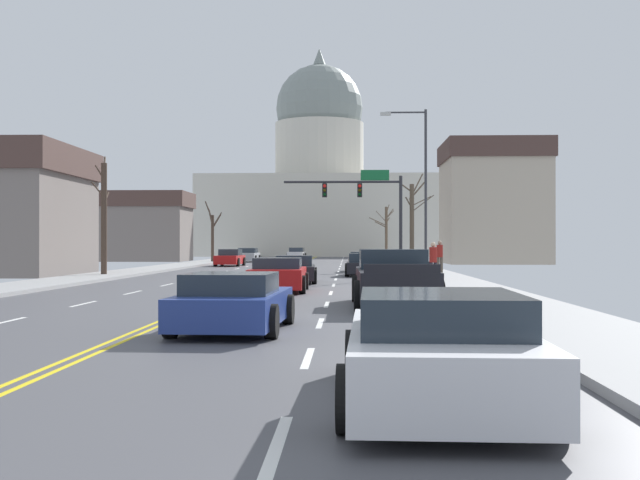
{
  "coord_description": "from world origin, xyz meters",
  "views": [
    {
      "loc": [
        4.12,
        -36.11,
        1.75
      ],
      "look_at": [
        1.83,
        27.1,
        2.0
      ],
      "focal_mm": 44.28,
      "sensor_mm": 36.0,
      "label": 1
    }
  ],
  "objects_px": {
    "sedan_near_05": "(233,303)",
    "pedestrian_00": "(440,255)",
    "sedan_near_06": "(437,350)",
    "sedan_near_03": "(278,275)",
    "sedan_near_01": "(364,265)",
    "sedan_oncoming_00": "(230,258)",
    "sedan_oncoming_02": "(297,254)",
    "bicycle_parked": "(430,268)",
    "pickup_truck_near_04": "(394,280)",
    "sedan_near_00": "(364,262)",
    "pedestrian_01": "(433,259)",
    "sedan_near_02": "(295,270)",
    "sedan_oncoming_01": "(248,255)",
    "street_lamp_right": "(420,177)",
    "signal_gantry": "(367,198)"
  },
  "relations": [
    {
      "from": "sedan_near_05",
      "to": "sedan_near_02",
      "type": "bearing_deg",
      "value": 90.28
    },
    {
      "from": "signal_gantry",
      "to": "pedestrian_01",
      "type": "height_order",
      "value": "signal_gantry"
    },
    {
      "from": "pickup_truck_near_04",
      "to": "sedan_near_01",
      "type": "bearing_deg",
      "value": 91.2
    },
    {
      "from": "sedan_near_06",
      "to": "sedan_oncoming_00",
      "type": "bearing_deg",
      "value": 101.03
    },
    {
      "from": "sedan_near_05",
      "to": "sedan_oncoming_01",
      "type": "height_order",
      "value": "sedan_oncoming_01"
    },
    {
      "from": "sedan_near_02",
      "to": "bicycle_parked",
      "type": "height_order",
      "value": "sedan_near_02"
    },
    {
      "from": "pickup_truck_near_04",
      "to": "sedan_oncoming_01",
      "type": "distance_m",
      "value": 52.38
    },
    {
      "from": "street_lamp_right",
      "to": "sedan_oncoming_01",
      "type": "relative_size",
      "value": 1.89
    },
    {
      "from": "sedan_oncoming_02",
      "to": "bicycle_parked",
      "type": "height_order",
      "value": "sedan_oncoming_02"
    },
    {
      "from": "pickup_truck_near_04",
      "to": "sedan_oncoming_02",
      "type": "xyz_separation_m",
      "value": [
        -7.0,
        64.77,
        -0.13
      ]
    },
    {
      "from": "sedan_near_06",
      "to": "sedan_near_01",
      "type": "bearing_deg",
      "value": 90.2
    },
    {
      "from": "sedan_oncoming_01",
      "to": "pedestrian_00",
      "type": "height_order",
      "value": "pedestrian_00"
    },
    {
      "from": "pickup_truck_near_04",
      "to": "sedan_oncoming_01",
      "type": "relative_size",
      "value": 1.21
    },
    {
      "from": "sedan_near_00",
      "to": "pedestrian_01",
      "type": "height_order",
      "value": "pedestrian_01"
    },
    {
      "from": "pickup_truck_near_04",
      "to": "sedan_near_06",
      "type": "xyz_separation_m",
      "value": [
        -0.31,
        -13.4,
        -0.13
      ]
    },
    {
      "from": "sedan_oncoming_00",
      "to": "bicycle_parked",
      "type": "xyz_separation_m",
      "value": [
        13.17,
        -20.56,
        -0.11
      ]
    },
    {
      "from": "pedestrian_01",
      "to": "sedan_near_00",
      "type": "bearing_deg",
      "value": 102.05
    },
    {
      "from": "sedan_near_01",
      "to": "sedan_oncoming_00",
      "type": "distance_m",
      "value": 20.42
    },
    {
      "from": "sedan_oncoming_02",
      "to": "pedestrian_01",
      "type": "relative_size",
      "value": 2.77
    },
    {
      "from": "sedan_near_05",
      "to": "bicycle_parked",
      "type": "distance_m",
      "value": 24.75
    },
    {
      "from": "sedan_near_02",
      "to": "sedan_near_05",
      "type": "relative_size",
      "value": 1.06
    },
    {
      "from": "sedan_near_01",
      "to": "pickup_truck_near_04",
      "type": "bearing_deg",
      "value": -88.8
    },
    {
      "from": "sedan_near_02",
      "to": "sedan_near_00",
      "type": "bearing_deg",
      "value": 76.36
    },
    {
      "from": "sedan_oncoming_00",
      "to": "pedestrian_01",
      "type": "distance_m",
      "value": 27.92
    },
    {
      "from": "sedan_near_05",
      "to": "pedestrian_00",
      "type": "xyz_separation_m",
      "value": [
        7.3,
        27.78,
        0.56
      ]
    },
    {
      "from": "sedan_near_03",
      "to": "bicycle_parked",
      "type": "height_order",
      "value": "sedan_near_03"
    },
    {
      "from": "sedan_near_06",
      "to": "sedan_near_03",
      "type": "bearing_deg",
      "value": 100.02
    },
    {
      "from": "sedan_near_06",
      "to": "sedan_oncoming_01",
      "type": "xyz_separation_m",
      "value": [
        -10.35,
        64.68,
        0.02
      ]
    },
    {
      "from": "sedan_near_05",
      "to": "bicycle_parked",
      "type": "height_order",
      "value": "sedan_near_05"
    },
    {
      "from": "sedan_near_00",
      "to": "pedestrian_01",
      "type": "distance_m",
      "value": 13.6
    },
    {
      "from": "sedan_oncoming_01",
      "to": "sedan_near_05",
      "type": "bearing_deg",
      "value": -82.98
    },
    {
      "from": "sedan_oncoming_02",
      "to": "pedestrian_01",
      "type": "bearing_deg",
      "value": -79.52
    },
    {
      "from": "sedan_near_05",
      "to": "bicycle_parked",
      "type": "relative_size",
      "value": 2.47
    },
    {
      "from": "sedan_near_03",
      "to": "sedan_near_05",
      "type": "relative_size",
      "value": 0.98
    },
    {
      "from": "sedan_near_01",
      "to": "sedan_oncoming_00",
      "type": "xyz_separation_m",
      "value": [
        -9.93,
        17.84,
        0.04
      ]
    },
    {
      "from": "sedan_near_03",
      "to": "sedan_oncoming_01",
      "type": "bearing_deg",
      "value": 98.68
    },
    {
      "from": "sedan_near_02",
      "to": "sedan_oncoming_02",
      "type": "distance_m",
      "value": 51.95
    },
    {
      "from": "sedan_oncoming_02",
      "to": "pedestrian_00",
      "type": "relative_size",
      "value": 2.63
    },
    {
      "from": "sedan_near_02",
      "to": "pickup_truck_near_04",
      "type": "relative_size",
      "value": 0.83
    },
    {
      "from": "sedan_near_06",
      "to": "sedan_oncoming_01",
      "type": "relative_size",
      "value": 1.02
    },
    {
      "from": "sedan_near_05",
      "to": "sedan_near_03",
      "type": "bearing_deg",
      "value": 91.1
    },
    {
      "from": "signal_gantry",
      "to": "sedan_near_01",
      "type": "xyz_separation_m",
      "value": [
        -0.39,
        -10.33,
        -4.19
      ]
    },
    {
      "from": "pickup_truck_near_04",
      "to": "pedestrian_00",
      "type": "height_order",
      "value": "pedestrian_00"
    },
    {
      "from": "sedan_near_01",
      "to": "pedestrian_01",
      "type": "distance_m",
      "value": 7.54
    },
    {
      "from": "signal_gantry",
      "to": "sedan_near_02",
      "type": "height_order",
      "value": "signal_gantry"
    },
    {
      "from": "pedestrian_01",
      "to": "sedan_near_02",
      "type": "bearing_deg",
      "value": -175.97
    },
    {
      "from": "sedan_near_00",
      "to": "pedestrian_01",
      "type": "xyz_separation_m",
      "value": [
        2.84,
        -13.29,
        0.48
      ]
    },
    {
      "from": "street_lamp_right",
      "to": "sedan_oncoming_00",
      "type": "xyz_separation_m",
      "value": [
        -12.86,
        18.34,
        -4.65
      ]
    },
    {
      "from": "street_lamp_right",
      "to": "pedestrian_01",
      "type": "relative_size",
      "value": 5.25
    },
    {
      "from": "sedan_near_01",
      "to": "sedan_near_02",
      "type": "bearing_deg",
      "value": -113.7
    }
  ]
}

